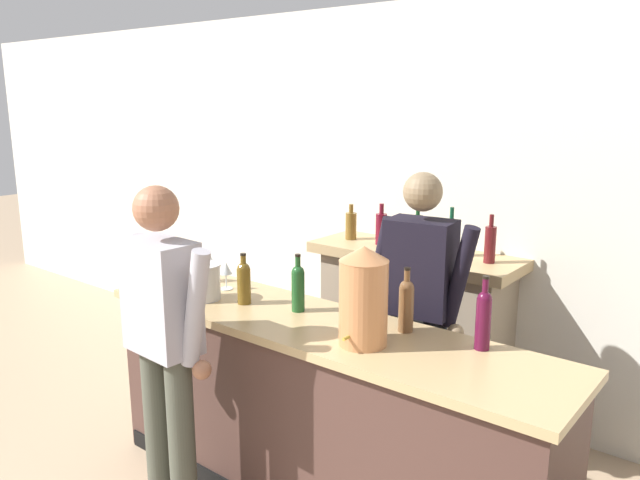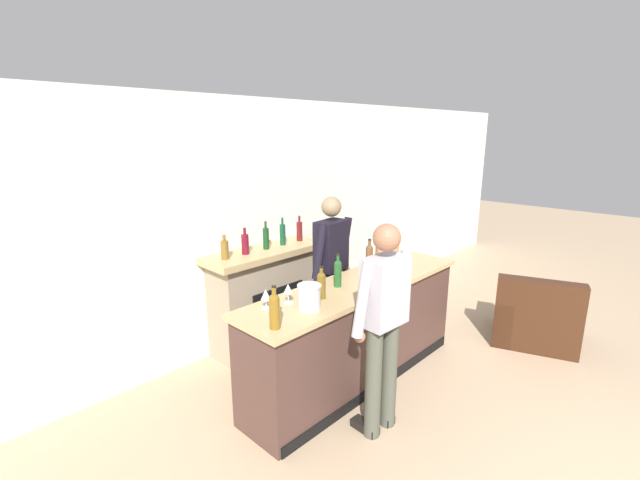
# 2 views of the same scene
# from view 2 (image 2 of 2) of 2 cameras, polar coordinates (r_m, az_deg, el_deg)

# --- Properties ---
(wall_back_panel) EXTENTS (12.00, 0.07, 2.75)m
(wall_back_panel) POSITION_cam_2_polar(r_m,az_deg,el_deg) (4.93, -8.66, 2.25)
(wall_back_panel) COLOR silver
(wall_back_panel) RESTS_ON ground_plane
(bar_counter) EXTENTS (2.60, 0.64, 1.01)m
(bar_counter) POSITION_cam_2_polar(r_m,az_deg,el_deg) (4.25, 4.97, -12.09)
(bar_counter) COLOR #462E28
(bar_counter) RESTS_ON ground_plane
(fireplace_stone) EXTENTS (1.42, 0.52, 1.45)m
(fireplace_stone) POSITION_cam_2_polar(r_m,az_deg,el_deg) (4.91, -7.23, -7.43)
(fireplace_stone) COLOR gray
(fireplace_stone) RESTS_ON ground_plane
(armchair_black) EXTENTS (1.09, 1.11, 0.83)m
(armchair_black) POSITION_cam_2_polar(r_m,az_deg,el_deg) (5.62, 26.72, -9.54)
(armchair_black) COLOR #381E10
(armchair_black) RESTS_ON ground_plane
(potted_plant_corner) EXTENTS (0.40, 0.47, 0.70)m
(potted_plant_corner) POSITION_cam_2_polar(r_m,az_deg,el_deg) (6.32, 11.79, -5.44)
(potted_plant_corner) COLOR #524F4A
(potted_plant_corner) RESTS_ON ground_plane
(person_customer) EXTENTS (0.66, 0.32, 1.74)m
(person_customer) POSITION_cam_2_polar(r_m,az_deg,el_deg) (3.40, 8.40, -10.72)
(person_customer) COLOR #45473B
(person_customer) RESTS_ON ground_plane
(person_bartender) EXTENTS (0.66, 0.34, 1.74)m
(person_bartender) POSITION_cam_2_polar(r_m,az_deg,el_deg) (4.59, 1.52, -3.81)
(person_bartender) COLOR #212732
(person_bartender) RESTS_ON ground_plane
(copper_dispenser) EXTENTS (0.23, 0.27, 0.47)m
(copper_dispenser) POSITION_cam_2_polar(r_m,az_deg,el_deg) (4.18, 8.91, -1.82)
(copper_dispenser) COLOR #BF7A4A
(copper_dispenser) RESTS_ON bar_counter
(ice_bucket_steel) EXTENTS (0.19, 0.19, 0.20)m
(ice_bucket_steel) POSITION_cam_2_polar(r_m,az_deg,el_deg) (3.43, -1.44, -7.60)
(ice_bucket_steel) COLOR silver
(ice_bucket_steel) RESTS_ON bar_counter
(wine_bottle_rose_blush) EXTENTS (0.08, 0.08, 0.33)m
(wine_bottle_rose_blush) POSITION_cam_2_polar(r_m,az_deg,el_deg) (3.11, -6.10, -9.19)
(wine_bottle_rose_blush) COLOR brown
(wine_bottle_rose_blush) RESTS_ON bar_counter
(wine_bottle_burgundy_dark) EXTENTS (0.07, 0.07, 0.34)m
(wine_bottle_burgundy_dark) POSITION_cam_2_polar(r_m,az_deg,el_deg) (4.73, 9.20, -1.00)
(wine_bottle_burgundy_dark) COLOR #4A0E29
(wine_bottle_burgundy_dark) RESTS_ON bar_counter
(wine_bottle_chardonnay_pale) EXTENTS (0.07, 0.07, 0.32)m
(wine_bottle_chardonnay_pale) POSITION_cam_2_polar(r_m,az_deg,el_deg) (4.41, 6.59, -2.11)
(wine_bottle_chardonnay_pale) COLOR brown
(wine_bottle_chardonnay_pale) RESTS_ON bar_counter
(wine_bottle_riesling_slim) EXTENTS (0.08, 0.08, 0.29)m
(wine_bottle_riesling_slim) POSITION_cam_2_polar(r_m,az_deg,el_deg) (3.63, 0.17, -5.89)
(wine_bottle_riesling_slim) COLOR brown
(wine_bottle_riesling_slim) RESTS_ON bar_counter
(wine_bottle_port_short) EXTENTS (0.07, 0.07, 0.31)m
(wine_bottle_port_short) POSITION_cam_2_polar(r_m,az_deg,el_deg) (3.91, 2.38, -4.28)
(wine_bottle_port_short) COLOR #1C4D22
(wine_bottle_port_short) RESTS_ON bar_counter
(wine_glass_back_row) EXTENTS (0.07, 0.07, 0.17)m
(wine_glass_back_row) POSITION_cam_2_polar(r_m,az_deg,el_deg) (3.54, -4.27, -6.62)
(wine_glass_back_row) COLOR silver
(wine_glass_back_row) RESTS_ON bar_counter
(wine_glass_by_dispenser) EXTENTS (0.08, 0.08, 0.16)m
(wine_glass_by_dispenser) POSITION_cam_2_polar(r_m,az_deg,el_deg) (3.47, -7.25, -7.33)
(wine_glass_by_dispenser) COLOR silver
(wine_glass_by_dispenser) RESTS_ON bar_counter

